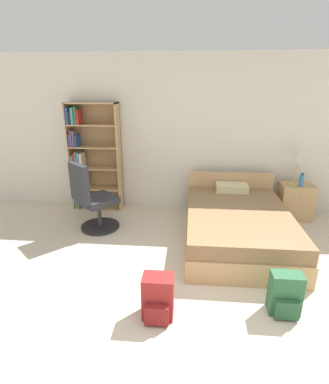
% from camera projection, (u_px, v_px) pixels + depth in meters
% --- Properties ---
extents(ground_plane, '(14.00, 14.00, 0.00)m').
position_uv_depth(ground_plane, '(209.00, 357.00, 2.44)').
color(ground_plane, beige).
extents(wall_back, '(9.00, 0.06, 2.60)m').
position_uv_depth(wall_back, '(203.00, 135.00, 5.03)').
color(wall_back, silver).
rests_on(wall_back, ground_plane).
extents(bookshelf, '(0.86, 0.29, 1.84)m').
position_uv_depth(bookshelf, '(90.00, 160.00, 5.16)').
color(bookshelf, tan).
rests_on(bookshelf, ground_plane).
extents(bed, '(1.40, 2.09, 0.73)m').
position_uv_depth(bed, '(236.00, 223.00, 4.23)').
color(bed, tan).
rests_on(bed, ground_plane).
extents(office_chair, '(0.72, 0.72, 1.06)m').
position_uv_depth(office_chair, '(93.00, 202.00, 4.46)').
color(office_chair, '#232326').
rests_on(office_chair, ground_plane).
extents(nightstand, '(0.52, 0.41, 0.58)m').
position_uv_depth(nightstand, '(295.00, 201.00, 4.93)').
color(nightstand, tan).
rests_on(nightstand, ground_plane).
extents(table_lamp, '(0.23, 0.23, 0.56)m').
position_uv_depth(table_lamp, '(298.00, 158.00, 4.70)').
color(table_lamp, tan).
rests_on(table_lamp, nightstand).
extents(water_bottle, '(0.06, 0.06, 0.22)m').
position_uv_depth(water_bottle, '(302.00, 180.00, 4.71)').
color(water_bottle, teal).
rests_on(water_bottle, nightstand).
extents(backpack_green, '(0.29, 0.23, 0.43)m').
position_uv_depth(backpack_green, '(285.00, 295.00, 2.86)').
color(backpack_green, '#2D603D').
rests_on(backpack_green, ground_plane).
extents(backpack_red, '(0.29, 0.28, 0.43)m').
position_uv_depth(backpack_red, '(158.00, 298.00, 2.81)').
color(backpack_red, maroon).
rests_on(backpack_red, ground_plane).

